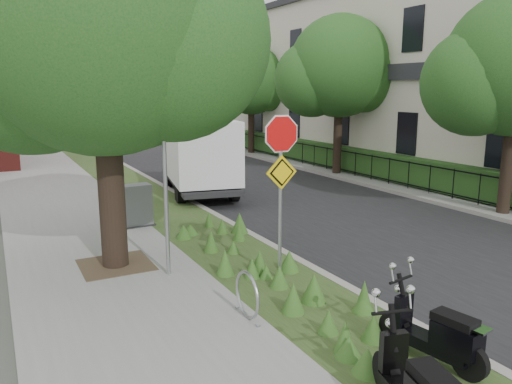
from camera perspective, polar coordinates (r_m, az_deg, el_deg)
ground at (r=10.01m, az=11.51°, el=-9.99°), size 120.00×120.00×0.00m
sidewalk_near at (r=17.59m, az=-21.58°, el=-0.95°), size 3.50×60.00×0.12m
verge at (r=18.07m, az=-12.92°, el=-0.10°), size 2.00×60.00×0.12m
kerb_near at (r=18.34m, az=-9.90°, el=0.21°), size 0.20×60.00×0.13m
road at (r=19.69m, az=-0.18°, el=0.99°), size 7.00×60.00×0.01m
kerb_far at (r=21.51m, az=8.11°, el=1.94°), size 0.20×60.00×0.13m
footpath_far at (r=22.54m, az=11.61°, el=2.25°), size 3.20×60.00×0.12m
street_tree_main at (r=10.24m, az=-17.77°, el=17.58°), size 6.21×5.54×7.66m
bare_post at (r=9.48m, az=-10.36°, el=2.17°), size 0.08×0.08×4.00m
bike_hoop at (r=7.97m, az=-1.02°, el=-11.68°), size 0.06×0.78×0.77m
sign_assembly at (r=9.08m, az=2.89°, el=3.25°), size 0.94×0.08×3.22m
fence_far at (r=21.83m, az=9.64°, el=3.65°), size 0.04×24.00×1.00m
hedge_far at (r=22.26m, az=11.08°, el=3.75°), size 1.00×24.00×1.10m
terrace_houses at (r=24.49m, az=18.12°, el=12.28°), size 7.40×26.40×8.20m
far_tree_b at (r=21.52m, az=9.34°, el=13.42°), size 4.83×4.31×6.56m
far_tree_c at (r=28.31m, az=-0.71°, el=12.27°), size 4.37×3.89×5.93m
scooter_far at (r=7.11m, az=20.55°, el=-15.55°), size 0.50×1.59×0.76m
box_truck at (r=17.44m, az=-6.54°, el=4.44°), size 2.87×5.30×2.27m
utility_cabinet at (r=13.48m, az=-13.46°, el=-1.55°), size 0.85×0.59×1.10m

